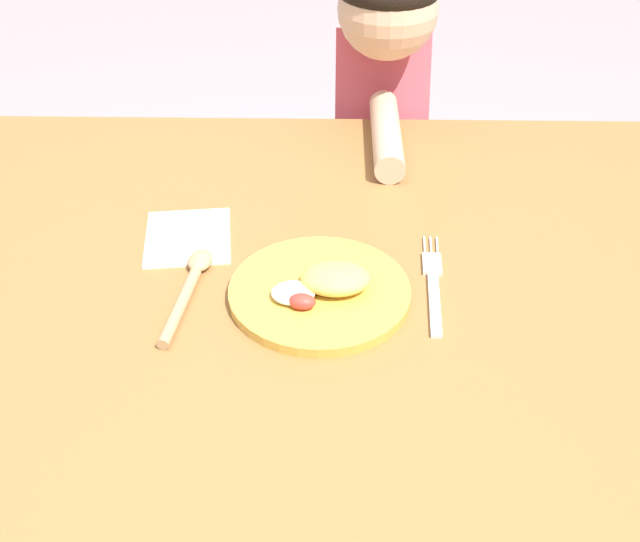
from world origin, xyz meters
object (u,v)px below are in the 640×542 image
object	(u,v)px
fork	(433,284)
person	(377,170)
spoon	(190,285)
plate	(321,290)

from	to	relation	value
fork	person	size ratio (longest dim) A/B	0.21
fork	spoon	distance (m)	0.33
plate	fork	xyz separation A→B (m)	(0.15, 0.03, -0.01)
plate	spoon	distance (m)	0.18
plate	person	bearing A→B (deg)	80.29
spoon	plate	bearing A→B (deg)	-86.87
plate	person	distance (m)	0.64
plate	fork	distance (m)	0.15
plate	person	world-z (taller)	person
fork	person	bearing A→B (deg)	7.63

